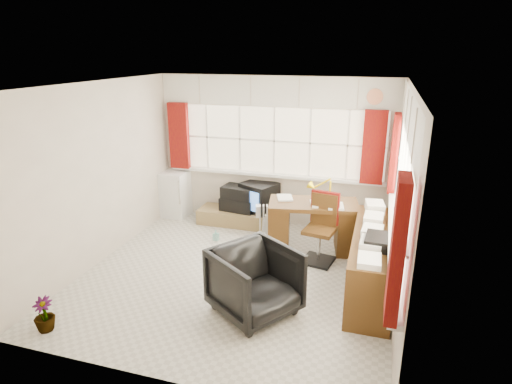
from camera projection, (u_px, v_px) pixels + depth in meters
ground at (236, 276)px, 5.75m from camera, size 4.00×4.00×0.00m
room_walls at (235, 168)px, 5.27m from camera, size 4.00×4.00×4.00m
window_back at (273, 171)px, 7.21m from camera, size 3.70×0.12×3.60m
window_right at (395, 227)px, 4.92m from camera, size 0.12×3.70×3.60m
curtains at (320, 159)px, 5.87m from camera, size 3.83×3.83×1.15m
overhead_cabinets at (328, 100)px, 5.66m from camera, size 3.98×3.98×0.48m
desk at (313, 223)px, 6.40m from camera, size 1.40×0.87×0.78m
desk_lamp at (330, 187)px, 6.01m from camera, size 0.18×0.16×0.43m
task_chair at (322, 225)px, 6.05m from camera, size 0.49×0.51×1.00m
office_chair at (255, 282)px, 4.83m from camera, size 1.19×1.19×0.79m
radiator at (270, 225)px, 6.82m from camera, size 0.40×0.25×0.56m
credenza at (372, 260)px, 5.33m from camera, size 0.50×2.00×0.85m
file_tray at (379, 241)px, 4.87m from camera, size 0.32×0.40×0.13m
tv_bench at (239, 217)px, 7.42m from camera, size 1.40×0.50×0.25m
crt_tv at (259, 197)px, 7.31m from camera, size 0.70×0.67×0.49m
hifi_stack at (239, 199)px, 7.35m from camera, size 0.64×0.45×0.43m
mini_fridge at (175, 194)px, 7.74m from camera, size 0.49×0.50×0.82m
spray_bottle_a at (265, 224)px, 7.05m from camera, size 0.17×0.17×0.32m
spray_bottle_b at (216, 235)px, 6.79m from camera, size 0.09×0.09×0.17m
flower_vase at (44, 315)px, 4.58m from camera, size 0.24×0.24×0.39m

